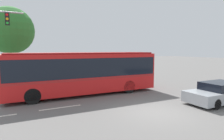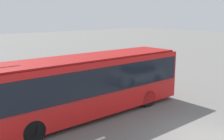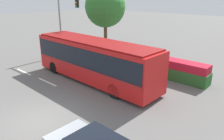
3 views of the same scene
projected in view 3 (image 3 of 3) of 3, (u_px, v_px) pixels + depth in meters
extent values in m
plane|color=slate|center=(41.00, 120.00, 11.57)|extent=(140.00, 140.00, 0.00)
cube|color=red|center=(94.00, 60.00, 16.40)|extent=(11.10, 2.81, 2.81)
cube|color=black|center=(94.00, 54.00, 16.25)|extent=(10.88, 2.84, 1.35)
cube|color=#B21E1E|center=(94.00, 64.00, 16.51)|extent=(10.99, 2.83, 0.14)
cube|color=black|center=(53.00, 45.00, 19.90)|extent=(0.11, 2.18, 1.57)
cube|color=maroon|center=(93.00, 41.00, 15.93)|extent=(10.66, 2.59, 0.10)
cylinder|color=black|center=(54.00, 67.00, 18.45)|extent=(1.01, 0.32, 1.00)
cylinder|color=black|center=(76.00, 62.00, 20.00)|extent=(1.01, 0.32, 1.00)
cylinder|color=black|center=(115.00, 91.00, 13.91)|extent=(1.01, 0.32, 1.00)
cylinder|color=black|center=(136.00, 81.00, 15.47)|extent=(1.01, 0.32, 1.00)
cylinder|color=black|center=(89.00, 137.00, 9.68)|extent=(0.60, 0.23, 0.60)
cylinder|color=gray|center=(60.00, 26.00, 22.77)|extent=(0.18, 0.18, 6.47)
cube|color=black|center=(77.00, 3.00, 20.14)|extent=(0.30, 0.22, 0.90)
cylinder|color=yellow|center=(76.00, 3.00, 20.05)|extent=(0.18, 0.02, 0.18)
cylinder|color=green|center=(76.00, 6.00, 20.15)|extent=(0.18, 0.02, 0.18)
cube|color=#286028|center=(161.00, 70.00, 17.95)|extent=(7.71, 1.25, 0.93)
cube|color=#B7192D|center=(162.00, 61.00, 17.70)|extent=(7.56, 1.19, 0.60)
cylinder|color=brown|center=(106.00, 38.00, 23.79)|extent=(0.37, 0.37, 3.58)
sphere|color=#2D752D|center=(105.00, 7.00, 22.71)|extent=(4.23, 4.23, 4.23)
cube|color=silver|center=(24.00, 72.00, 18.79)|extent=(2.40, 0.16, 0.01)
cube|color=silver|center=(47.00, 82.00, 16.63)|extent=(2.40, 0.16, 0.01)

